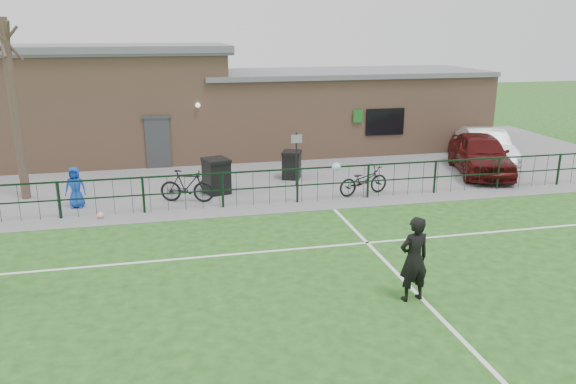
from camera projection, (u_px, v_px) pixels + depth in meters
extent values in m
plane|color=#1D4F17|center=(343.00, 323.00, 11.20)|extent=(90.00, 90.00, 0.00)
cube|color=slate|center=(244.00, 166.00, 23.83)|extent=(34.00, 13.00, 0.02)
cube|color=white|center=(269.00, 206.00, 18.50)|extent=(28.00, 0.10, 0.01)
cube|color=white|center=(296.00, 249.00, 14.94)|extent=(28.00, 0.10, 0.01)
cube|color=white|center=(435.00, 312.00, 11.62)|extent=(0.10, 16.00, 0.01)
cube|color=black|center=(268.00, 187.00, 18.52)|extent=(28.00, 0.10, 1.20)
cylinder|color=#413128|center=(15.00, 112.00, 18.49)|extent=(0.30, 0.30, 6.00)
cube|color=black|center=(216.00, 177.00, 19.80)|extent=(0.99, 1.06, 1.16)
cube|color=black|center=(292.00, 166.00, 21.74)|extent=(0.88, 0.93, 0.99)
cylinder|color=black|center=(296.00, 159.00, 20.64)|extent=(0.08, 0.08, 2.00)
imported|color=#420C0B|center=(480.00, 154.00, 22.41)|extent=(3.20, 5.07, 1.61)
imported|color=#B8BAC0|center=(485.00, 147.00, 23.99)|extent=(2.71, 4.79, 1.49)
imported|color=black|center=(187.00, 186.00, 18.78)|extent=(1.90, 1.05, 1.10)
imported|color=black|center=(363.00, 180.00, 19.63)|extent=(2.03, 1.10, 1.01)
imported|color=#123FB0|center=(75.00, 187.00, 18.17)|extent=(0.70, 0.49, 1.35)
imported|color=black|center=(414.00, 259.00, 11.92)|extent=(0.75, 0.55, 1.90)
sphere|color=white|center=(336.00, 167.00, 13.88)|extent=(0.22, 0.22, 0.22)
sphere|color=white|center=(100.00, 215.00, 17.30)|extent=(0.22, 0.22, 0.22)
cube|color=#A07659|center=(234.00, 115.00, 26.15)|extent=(24.00, 5.00, 3.50)
cube|color=#A07659|center=(88.00, 65.00, 24.17)|extent=(11.52, 5.00, 1.20)
cube|color=slate|center=(86.00, 48.00, 23.96)|extent=(12.02, 5.40, 0.28)
cube|color=slate|center=(343.00, 73.00, 26.74)|extent=(13.44, 5.30, 0.22)
cube|color=#383A3D|center=(158.00, 144.00, 23.24)|extent=(1.00, 0.08, 2.10)
cube|color=black|center=(385.00, 122.00, 25.20)|extent=(1.80, 0.08, 1.20)
cube|color=#19661E|center=(358.00, 116.00, 24.79)|extent=(0.45, 0.04, 0.55)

